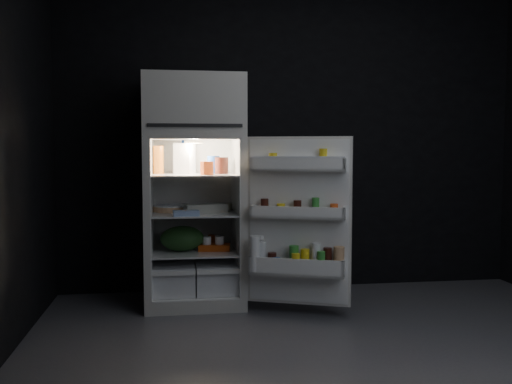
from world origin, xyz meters
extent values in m
cube|color=#535358|center=(0.00, 0.00, 0.00)|extent=(4.00, 3.40, 0.00)
cube|color=black|center=(0.00, 1.70, 1.35)|extent=(4.00, 0.00, 2.70)
cube|color=silver|center=(-0.87, 1.30, 0.05)|extent=(0.76, 0.70, 0.10)
cube|color=silver|center=(-1.23, 1.30, 0.70)|extent=(0.05, 0.70, 1.20)
cube|color=silver|center=(-0.52, 1.30, 0.70)|extent=(0.05, 0.70, 1.20)
cube|color=white|center=(-0.87, 1.62, 0.70)|extent=(0.66, 0.05, 1.20)
cube|color=silver|center=(-0.87, 1.30, 1.33)|extent=(0.76, 0.70, 0.06)
cube|color=silver|center=(-0.87, 1.30, 1.57)|extent=(0.76, 0.70, 0.42)
cube|color=black|center=(-0.87, 0.95, 1.39)|extent=(0.68, 0.01, 0.02)
cube|color=white|center=(-1.20, 1.28, 0.70)|extent=(0.01, 0.65, 1.20)
cube|color=white|center=(-0.55, 1.28, 0.70)|extent=(0.01, 0.65, 1.20)
cube|color=white|center=(-0.87, 1.28, 1.30)|extent=(0.66, 0.65, 0.01)
cube|color=white|center=(-0.87, 1.28, 0.10)|extent=(0.66, 0.65, 0.01)
cube|color=white|center=(-0.87, 1.28, 1.02)|extent=(0.65, 0.63, 0.01)
cube|color=white|center=(-0.87, 1.28, 0.72)|extent=(0.65, 0.63, 0.01)
cube|color=white|center=(-0.87, 1.28, 0.42)|extent=(0.65, 0.63, 0.01)
cube|color=white|center=(-1.04, 1.30, 0.22)|extent=(0.32, 0.59, 0.22)
cube|color=white|center=(-0.71, 1.30, 0.22)|extent=(0.32, 0.59, 0.22)
cube|color=white|center=(-1.04, 0.97, 0.31)|extent=(0.32, 0.02, 0.03)
cube|color=white|center=(-0.71, 0.97, 0.31)|extent=(0.32, 0.02, 0.03)
cube|color=#FFE5B2|center=(-0.87, 1.23, 1.28)|extent=(0.14, 0.14, 0.02)
cube|color=silver|center=(-0.13, 0.83, 0.70)|extent=(0.72, 0.33, 1.22)
cube|color=white|center=(-0.14, 0.80, 0.70)|extent=(0.67, 0.28, 1.18)
cube|color=white|center=(-0.16, 0.77, 1.07)|extent=(0.66, 0.34, 0.02)
cube|color=white|center=(-0.17, 0.73, 1.11)|extent=(0.64, 0.27, 0.10)
cube|color=white|center=(0.15, 0.64, 1.11)|extent=(0.05, 0.09, 0.10)
cube|color=white|center=(-0.46, 0.89, 1.11)|extent=(0.05, 0.09, 0.10)
cube|color=white|center=(-0.16, 0.76, 0.73)|extent=(0.67, 0.35, 0.02)
cube|color=white|center=(-0.17, 0.72, 0.77)|extent=(0.64, 0.27, 0.09)
cube|color=white|center=(0.15, 0.64, 0.77)|extent=(0.06, 0.10, 0.09)
cube|color=white|center=(-0.46, 0.88, 0.77)|extent=(0.06, 0.10, 0.09)
cube|color=white|center=(-0.17, 0.74, 0.33)|extent=(0.68, 0.39, 0.02)
cube|color=white|center=(-0.19, 0.69, 0.38)|extent=(0.64, 0.27, 0.13)
cube|color=white|center=(0.14, 0.62, 0.38)|extent=(0.07, 0.14, 0.13)
cube|color=white|center=(-0.47, 0.87, 0.38)|extent=(0.07, 0.14, 0.13)
cube|color=white|center=(-0.16, 0.77, 1.16)|extent=(0.65, 0.33, 0.02)
cylinder|color=yellow|center=(0.01, 0.70, 1.15)|extent=(0.07, 0.07, 0.14)
cylinder|color=yellow|center=(-0.32, 0.83, 1.14)|extent=(0.08, 0.08, 0.11)
cylinder|color=#E6531B|center=(0.08, 0.66, 0.79)|extent=(0.07, 0.07, 0.09)
cylinder|color=#338C33|center=(-0.04, 0.71, 0.81)|extent=(0.07, 0.07, 0.13)
cylinder|color=black|center=(-0.16, 0.76, 0.80)|extent=(0.07, 0.07, 0.11)
cylinder|color=yellow|center=(-0.27, 0.81, 0.79)|extent=(0.08, 0.08, 0.08)
cylinder|color=black|center=(-0.38, 0.85, 0.80)|extent=(0.07, 0.07, 0.12)
cylinder|color=tan|center=(0.11, 0.63, 0.44)|extent=(0.10, 0.10, 0.20)
cylinder|color=black|center=(0.04, 0.66, 0.43)|extent=(0.08, 0.08, 0.19)
cylinder|color=white|center=(-0.04, 0.69, 0.45)|extent=(0.09, 0.09, 0.22)
cylinder|color=yellow|center=(-0.11, 0.72, 0.43)|extent=(0.08, 0.08, 0.17)
cylinder|color=#338C33|center=(-0.19, 0.75, 0.44)|extent=(0.09, 0.09, 0.19)
cylinder|color=black|center=(-0.33, 0.81, 0.41)|extent=(0.08, 0.08, 0.13)
cylinder|color=silver|center=(-0.41, 0.84, 0.45)|extent=(0.09, 0.09, 0.21)
cylinder|color=#338C33|center=(-0.01, 0.64, 0.42)|extent=(0.07, 0.07, 0.17)
cylinder|color=yellow|center=(-0.18, 0.71, 0.41)|extent=(0.08, 0.08, 0.14)
cylinder|color=#1C469B|center=(-0.31, 0.76, 0.39)|extent=(0.08, 0.08, 0.11)
cylinder|color=white|center=(-0.46, 0.82, 0.47)|extent=(0.09, 0.09, 0.26)
cylinder|color=white|center=(-0.41, 0.84, 0.58)|extent=(0.05, 0.05, 0.02)
cube|color=white|center=(-0.94, 1.35, 1.15)|extent=(0.18, 0.18, 0.24)
cylinder|color=#1C469B|center=(-0.72, 1.32, 1.10)|extent=(0.12, 0.12, 0.14)
cylinder|color=black|center=(-0.66, 1.28, 1.09)|extent=(0.14, 0.14, 0.13)
cylinder|color=orange|center=(-1.15, 1.36, 1.14)|extent=(0.11, 0.11, 0.22)
cube|color=#E6531B|center=(-0.78, 1.12, 1.08)|extent=(0.10, 0.09, 0.10)
cube|color=gray|center=(-0.79, 1.19, 0.76)|extent=(0.34, 0.20, 0.07)
cylinder|color=tan|center=(-1.04, 1.39, 0.75)|extent=(0.33, 0.33, 0.04)
cube|color=#7C96C1|center=(-0.94, 1.03, 0.75)|extent=(0.20, 0.11, 0.04)
cube|color=beige|center=(-0.62, 1.41, 0.75)|extent=(0.13, 0.12, 0.05)
ellipsoid|color=#193815|center=(-0.97, 1.25, 0.52)|extent=(0.42, 0.39, 0.20)
cube|color=#B5400F|center=(-0.72, 1.23, 0.45)|extent=(0.26, 0.16, 0.05)
cylinder|color=#B5400F|center=(-0.72, 1.44, 0.47)|extent=(0.09, 0.09, 0.09)
cylinder|color=silver|center=(-0.68, 1.45, 0.47)|extent=(0.08, 0.08, 0.09)
camera|label=1|loc=(-1.04, -3.19, 1.21)|focal=40.00mm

